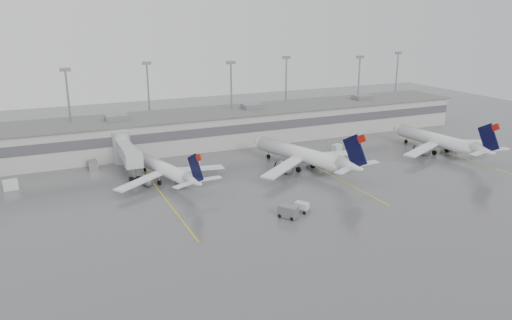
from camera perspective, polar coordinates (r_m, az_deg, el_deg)
name	(u,v)px	position (r m, az deg, el deg)	size (l,w,h in m)	color
ground	(315,232)	(78.34, 6.76, -8.16)	(260.00, 260.00, 0.00)	#575759
terminal	(198,129)	(127.58, -6.64, 3.56)	(152.00, 17.00, 9.45)	#A8A8A3
light_masts	(190,95)	(131.51, -7.54, 7.40)	(142.40, 8.00, 20.60)	gray
jet_bridge_right	(125,151)	(111.46, -14.75, 1.06)	(4.00, 17.20, 7.00)	#A9ACAE
stand_markings	(252,185)	(98.10, -0.44, -2.85)	(105.25, 40.00, 0.01)	#D1C30C
jet_mid_left	(166,169)	(100.22, -10.24, -1.08)	(23.20, 26.35, 8.71)	white
jet_mid_right	(304,155)	(107.13, 5.53, 0.60)	(27.98, 31.85, 10.61)	white
jet_far_right	(440,140)	(127.13, 20.30, 2.11)	(27.87, 31.34, 10.14)	white
baggage_tug	(302,208)	(85.27, 5.24, -5.51)	(2.80, 3.10, 1.71)	silver
baggage_cart	(288,212)	(82.71, 3.71, -5.90)	(3.24, 3.64, 2.04)	slate
gse_uld_a	(10,185)	(106.23, -26.27, -2.56)	(2.64, 1.76, 1.87)	silver
gse_uld_b	(194,165)	(108.73, -7.13, -0.58)	(2.32, 1.55, 1.64)	silver
gse_uld_c	(337,148)	(123.27, 9.23, 1.39)	(2.32, 1.55, 1.65)	silver
gse_loader	(93,165)	(113.35, -18.15, -0.53)	(1.82, 2.92, 1.82)	slate
cone_b	(177,175)	(104.48, -8.96, -1.65)	(0.41, 0.41, 0.65)	orange
cone_c	(299,166)	(109.42, 4.95, -0.66)	(0.43, 0.43, 0.69)	orange
cone_d	(389,145)	(130.62, 15.00, 1.70)	(0.49, 0.49, 0.78)	orange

